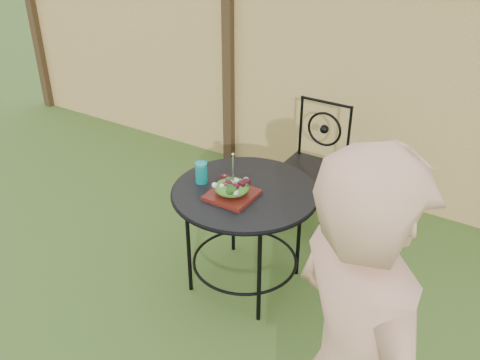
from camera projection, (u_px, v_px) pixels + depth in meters
The scene contains 8 objects.
ground at pixel (215, 356), 3.08m from camera, with size 60.00×60.00×0.00m, color #274716.
fence at pixel (369, 89), 4.23m from camera, with size 8.00×0.12×1.90m.
patio_table at pixel (245, 209), 3.37m from camera, with size 0.92×0.92×0.72m.
patio_chair at pixel (314, 162), 4.09m from camera, with size 0.46×0.46×0.95m.
salad_plate at pixel (232, 195), 3.22m from camera, with size 0.27×0.27×0.02m, color #3C080E.
salad at pixel (232, 187), 3.20m from camera, with size 0.21×0.21×0.08m, color #235614.
fork at pixel (233, 169), 3.13m from camera, with size 0.01×0.01×0.18m, color silver.
drinking_glass at pixel (201, 172), 3.35m from camera, with size 0.08×0.08×0.14m, color #0B817F.
Camera 1 is at (1.28, -1.76, 2.41)m, focal length 40.00 mm.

